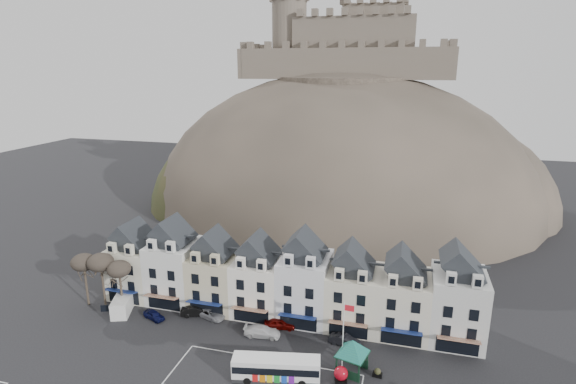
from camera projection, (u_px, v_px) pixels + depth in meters
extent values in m
plane|color=black|center=(244.00, 384.00, 51.04)|extent=(300.00, 300.00, 0.00)
cube|color=silver|center=(264.00, 380.00, 51.70)|extent=(22.00, 7.50, 0.01)
cube|color=beige|center=(137.00, 269.00, 70.84)|extent=(6.80, 8.00, 8.00)
cube|color=#202428|center=(134.00, 238.00, 69.44)|extent=(6.80, 5.76, 2.80)
cube|color=beige|center=(112.00, 248.00, 66.55)|extent=(1.20, 0.80, 1.60)
cube|color=beige|center=(129.00, 250.00, 65.80)|extent=(1.20, 0.80, 1.60)
cube|color=black|center=(124.00, 297.00, 67.82)|extent=(5.10, 0.06, 2.20)
cube|color=navy|center=(120.00, 291.00, 66.85)|extent=(5.10, 1.29, 0.43)
cube|color=white|center=(176.00, 270.00, 68.96)|extent=(6.80, 8.00, 9.20)
cube|color=#202428|center=(173.00, 235.00, 67.41)|extent=(6.80, 5.76, 2.80)
cube|color=white|center=(152.00, 245.00, 64.52)|extent=(1.20, 0.80, 1.60)
cube|color=white|center=(170.00, 247.00, 63.76)|extent=(1.20, 0.80, 1.60)
cube|color=black|center=(164.00, 303.00, 66.10)|extent=(5.10, 0.06, 2.20)
cube|color=maroon|center=(161.00, 297.00, 65.13)|extent=(5.10, 1.29, 0.43)
cube|color=beige|center=(217.00, 279.00, 67.41)|extent=(6.80, 8.00, 8.00)
cube|color=#202428|center=(216.00, 247.00, 66.02)|extent=(6.80, 5.76, 2.80)
cube|color=beige|center=(195.00, 258.00, 63.13)|extent=(1.20, 0.80, 1.60)
cube|color=beige|center=(215.00, 260.00, 62.37)|extent=(1.20, 0.80, 1.60)
cube|color=black|center=(206.00, 309.00, 64.39)|extent=(5.10, 0.06, 2.20)
cube|color=navy|center=(204.00, 303.00, 63.42)|extent=(5.10, 1.29, 0.43)
cube|color=white|center=(260.00, 285.00, 65.70)|extent=(6.80, 8.00, 8.00)
cube|color=#202428|center=(259.00, 252.00, 64.30)|extent=(6.80, 5.76, 2.80)
cube|color=white|center=(241.00, 263.00, 61.41)|extent=(1.20, 0.80, 1.60)
cube|color=white|center=(261.00, 265.00, 60.66)|extent=(1.20, 0.80, 1.60)
cube|color=black|center=(251.00, 315.00, 62.68)|extent=(5.10, 0.06, 2.20)
cube|color=maroon|center=(249.00, 310.00, 61.70)|extent=(5.10, 1.29, 0.43)
cube|color=white|center=(305.00, 287.00, 63.82)|extent=(6.80, 8.00, 9.20)
cube|color=#202428|center=(306.00, 249.00, 62.27)|extent=(6.80, 5.76, 2.80)
cube|color=white|center=(288.00, 260.00, 59.38)|extent=(1.20, 0.80, 1.60)
cube|color=white|center=(311.00, 263.00, 58.62)|extent=(1.20, 0.80, 1.60)
cube|color=black|center=(298.00, 322.00, 60.96)|extent=(5.10, 0.06, 2.20)
cube|color=navy|center=(297.00, 316.00, 59.99)|extent=(5.10, 1.29, 0.43)
cube|color=beige|center=(353.00, 297.00, 62.27)|extent=(6.80, 8.00, 8.00)
cube|color=#202428|center=(354.00, 262.00, 60.87)|extent=(6.80, 5.76, 2.80)
cube|color=beige|center=(339.00, 275.00, 57.98)|extent=(1.20, 0.80, 1.60)
cube|color=beige|center=(362.00, 277.00, 57.23)|extent=(1.20, 0.80, 1.60)
cube|color=black|center=(348.00, 330.00, 59.25)|extent=(5.10, 0.06, 2.20)
cube|color=maroon|center=(348.00, 324.00, 58.28)|extent=(5.10, 1.29, 0.43)
cube|color=beige|center=(403.00, 303.00, 60.56)|extent=(6.80, 8.00, 8.00)
cube|color=#202428|center=(406.00, 268.00, 59.16)|extent=(6.80, 5.76, 2.80)
cube|color=beige|center=(393.00, 281.00, 56.27)|extent=(1.20, 0.80, 1.60)
cube|color=beige|center=(418.00, 284.00, 55.52)|extent=(1.20, 0.80, 1.60)
cube|color=black|center=(401.00, 338.00, 57.54)|extent=(5.10, 0.06, 2.20)
cube|color=navy|center=(402.00, 332.00, 56.56)|extent=(5.10, 1.29, 0.43)
cube|color=silver|center=(457.00, 306.00, 58.68)|extent=(6.80, 8.00, 9.20)
cube|color=#202428|center=(462.00, 265.00, 57.12)|extent=(6.80, 5.76, 2.80)
cube|color=silver|center=(451.00, 279.00, 54.24)|extent=(1.20, 0.80, 1.60)
cube|color=silver|center=(478.00, 282.00, 53.48)|extent=(1.20, 0.80, 1.60)
cube|color=black|center=(457.00, 346.00, 55.82)|extent=(5.10, 0.06, 2.20)
cube|color=maroon|center=(459.00, 340.00, 54.85)|extent=(5.10, 1.29, 0.43)
ellipsoid|color=#38322B|center=(339.00, 206.00, 116.12)|extent=(96.00, 76.00, 68.00)
ellipsoid|color=#2A361B|center=(251.00, 206.00, 116.09)|extent=(52.00, 44.00, 42.00)
ellipsoid|color=#38322B|center=(436.00, 209.00, 113.79)|extent=(56.00, 48.00, 46.00)
ellipsoid|color=#2A361B|center=(313.00, 222.00, 104.11)|extent=(40.00, 28.00, 28.00)
ellipsoid|color=#38322B|center=(375.00, 225.00, 102.44)|extent=(36.00, 28.00, 24.00)
cylinder|color=#38322B|center=(343.00, 83.00, 107.79)|extent=(30.00, 30.00, 3.00)
cube|color=#675D4F|center=(341.00, 64.00, 102.87)|extent=(48.00, 2.20, 7.00)
cube|color=#675D4F|center=(352.00, 64.00, 121.46)|extent=(48.00, 2.20, 7.00)
cube|color=#675D4F|center=(257.00, 64.00, 118.21)|extent=(2.20, 22.00, 7.00)
cube|color=#675D4F|center=(449.00, 64.00, 106.12)|extent=(2.20, 22.00, 7.00)
cube|color=#675D4F|center=(356.00, 41.00, 110.18)|extent=(28.00, 18.00, 10.00)
cube|color=#675D4F|center=(374.00, 35.00, 110.63)|extent=(14.00, 12.00, 13.00)
cylinder|color=#675D4F|center=(289.00, 41.00, 110.50)|extent=(8.40, 8.40, 18.00)
cylinder|color=#382F24|center=(87.00, 287.00, 67.34)|extent=(0.32, 0.32, 5.74)
ellipsoid|color=#383028|center=(83.00, 262.00, 66.24)|extent=(3.61, 3.61, 2.54)
cylinder|color=#382F24|center=(104.00, 289.00, 66.55)|extent=(0.32, 0.32, 6.02)
ellipsoid|color=#383028|center=(101.00, 262.00, 65.39)|extent=(3.78, 3.78, 2.67)
cylinder|color=#382F24|center=(122.00, 293.00, 65.87)|extent=(0.32, 0.32, 5.46)
ellipsoid|color=#383028|center=(119.00, 269.00, 64.82)|extent=(3.43, 3.43, 2.42)
cube|color=#262628|center=(276.00, 377.00, 51.74)|extent=(10.32, 4.21, 0.46)
cube|color=white|center=(276.00, 367.00, 51.38)|extent=(10.31, 4.17, 2.30)
cube|color=black|center=(276.00, 366.00, 51.34)|extent=(10.13, 4.20, 0.87)
cube|color=white|center=(276.00, 359.00, 51.10)|extent=(10.10, 4.04, 0.23)
cube|color=orange|center=(320.00, 362.00, 50.79)|extent=(0.26, 1.09, 0.26)
cylinder|color=black|center=(302.00, 383.00, 50.51)|extent=(0.92, 0.46, 0.88)
cylinder|color=black|center=(303.00, 371.00, 52.49)|extent=(0.92, 0.46, 0.88)
cylinder|color=black|center=(247.00, 381.00, 50.94)|extent=(0.92, 0.46, 0.88)
cylinder|color=black|center=(250.00, 369.00, 52.93)|extent=(0.92, 0.46, 0.88)
cube|color=black|center=(346.00, 353.00, 54.53)|extent=(0.19, 0.19, 2.44)
cube|color=black|center=(367.00, 360.00, 53.21)|extent=(0.19, 0.19, 2.44)
cube|color=black|center=(336.00, 366.00, 52.24)|extent=(0.19, 0.19, 2.44)
cube|color=black|center=(359.00, 373.00, 50.92)|extent=(0.19, 0.19, 2.44)
cube|color=black|center=(352.00, 354.00, 52.40)|extent=(4.10, 4.10, 0.12)
cone|color=#155F5F|center=(353.00, 347.00, 52.15)|extent=(6.51, 6.51, 1.83)
cube|color=black|center=(341.00, 380.00, 51.25)|extent=(1.62, 1.62, 0.52)
sphere|color=#A20917|center=(341.00, 373.00, 51.00)|extent=(1.61, 1.61, 1.61)
cylinder|color=silver|center=(343.00, 335.00, 52.87)|extent=(0.13, 0.13, 8.61)
cube|color=red|center=(349.00, 308.00, 51.69)|extent=(1.18, 0.13, 0.75)
cube|color=white|center=(123.00, 304.00, 65.79)|extent=(3.95, 5.70, 2.39)
cube|color=black|center=(122.00, 302.00, 65.66)|extent=(2.06, 0.84, 1.02)
cube|color=black|center=(377.00, 375.00, 52.16)|extent=(1.13, 0.65, 0.54)
sphere|color=#2A361B|center=(378.00, 371.00, 52.04)|extent=(0.76, 0.76, 0.76)
imported|color=#0B0F3B|center=(154.00, 315.00, 64.05)|extent=(3.85, 2.66, 1.22)
imported|color=black|center=(197.00, 311.00, 64.93)|extent=(4.92, 2.95, 1.53)
imported|color=gray|center=(211.00, 313.00, 64.44)|extent=(5.03, 3.47, 1.29)
imported|color=white|center=(262.00, 331.00, 59.93)|extent=(5.04, 2.46, 1.41)
imported|color=#4E0604|center=(280.00, 323.00, 61.80)|extent=(4.59, 2.54, 1.48)
imported|color=black|center=(345.00, 340.00, 57.99)|extent=(4.39, 2.23, 1.38)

